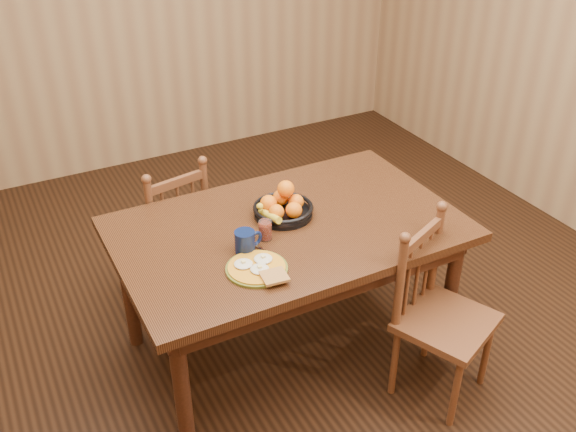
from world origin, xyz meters
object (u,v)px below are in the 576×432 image
chair_far (170,233)px  coffee_mug (246,241)px  fruit_bowl (283,207)px  chair_near (440,316)px  breakfast_plate (258,268)px  dining_table (288,240)px

chair_far → coffee_mug: chair_far is taller
chair_far → coffee_mug: size_ratio=6.51×
fruit_bowl → chair_near: bearing=-54.5°
chair_far → breakfast_plate: (0.09, -0.94, 0.34)m
dining_table → chair_far: bearing=118.5°
dining_table → chair_far: chair_far is taller
fruit_bowl → dining_table: bearing=-102.1°
dining_table → breakfast_plate: bearing=-137.5°
fruit_bowl → breakfast_plate: bearing=-130.8°
dining_table → fruit_bowl: size_ratio=5.52×
dining_table → chair_far: 0.82m
chair_far → fruit_bowl: fruit_bowl is taller
dining_table → breakfast_plate: breakfast_plate is taller
coffee_mug → dining_table: bearing=21.2°
dining_table → fruit_bowl: fruit_bowl is taller
dining_table → fruit_bowl: (0.02, 0.09, 0.13)m
chair_far → coffee_mug: bearing=87.0°
dining_table → coffee_mug: (-0.26, -0.10, 0.14)m
breakfast_plate → chair_far: bearing=95.7°
chair_near → breakfast_plate: 0.89m
chair_far → chair_near: 1.52m
coffee_mug → fruit_bowl: 0.34m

